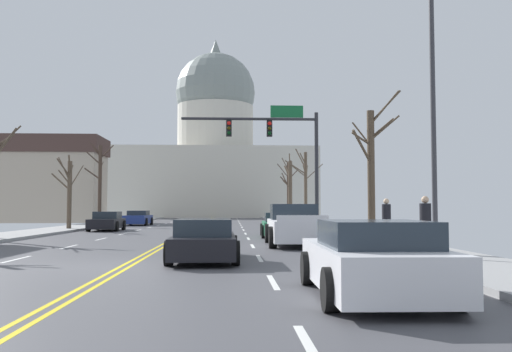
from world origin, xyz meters
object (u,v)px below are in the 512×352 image
(sedan_near_02, at_px, (204,241))
(sedan_oncoming_00, at_px, (107,222))
(signal_gantry, at_px, (279,142))
(sedan_oncoming_01, at_px, (138,218))
(sedan_near_00, at_px, (281,226))
(pedestrian_01, at_px, (425,221))
(pickup_truck_near_01, at_px, (295,227))
(pedestrian_00, at_px, (386,218))
(sedan_near_03, at_px, (372,260))
(street_lamp_right, at_px, (422,69))

(sedan_near_02, height_order, sedan_oncoming_00, sedan_oncoming_00)
(signal_gantry, relative_size, sedan_oncoming_01, 1.78)
(sedan_near_00, height_order, pedestrian_01, pedestrian_01)
(pickup_truck_near_01, height_order, pedestrian_01, pedestrian_01)
(sedan_near_02, distance_m, sedan_oncoming_00, 22.16)
(sedan_near_02, distance_m, sedan_oncoming_01, 32.70)
(sedan_near_00, bearing_deg, sedan_near_02, -104.70)
(sedan_near_00, bearing_deg, pedestrian_00, -64.39)
(sedan_near_03, xyz_separation_m, pedestrian_01, (3.45, 7.12, 0.48))
(sedan_near_00, bearing_deg, pedestrian_01, -74.91)
(sedan_near_02, bearing_deg, pedestrian_01, 6.03)
(signal_gantry, xyz_separation_m, sedan_near_03, (-0.44, -22.47, -4.70))
(sedan_near_02, bearing_deg, sedan_oncoming_00, 109.31)
(street_lamp_right, xyz_separation_m, sedan_oncoming_01, (-13.14, 32.72, -4.71))
(pickup_truck_near_01, height_order, sedan_near_02, pickup_truck_near_01)
(sedan_near_02, bearing_deg, sedan_oncoming_01, 102.61)
(signal_gantry, height_order, sedan_oncoming_00, signal_gantry)
(sedan_near_03, bearing_deg, signal_gantry, 88.89)
(sedan_oncoming_00, relative_size, sedan_oncoming_01, 1.00)
(street_lamp_right, bearing_deg, sedan_near_00, 101.24)
(signal_gantry, xyz_separation_m, sedan_near_00, (-0.22, -3.36, -4.73))
(pedestrian_00, bearing_deg, street_lamp_right, -96.73)
(sedan_near_02, xyz_separation_m, sedan_near_03, (3.11, -6.43, 0.05))
(sedan_oncoming_01, distance_m, pedestrian_00, 29.82)
(sedan_near_02, xyz_separation_m, sedan_oncoming_01, (-7.14, 31.91, 0.03))
(pickup_truck_near_01, bearing_deg, sedan_near_03, -90.85)
(pedestrian_00, bearing_deg, signal_gantry, 106.99)
(pedestrian_01, bearing_deg, sedan_oncoming_00, 124.48)
(signal_gantry, distance_m, pickup_truck_near_01, 10.66)
(pickup_truck_near_01, bearing_deg, sedan_oncoming_00, 126.22)
(sedan_near_00, bearing_deg, signal_gantry, 86.34)
(pedestrian_01, bearing_deg, pedestrian_00, 87.69)
(sedan_near_03, xyz_separation_m, pedestrian_00, (3.65, 11.96, 0.48))
(sedan_near_03, bearing_deg, sedan_near_02, 115.78)
(sedan_near_00, distance_m, sedan_oncoming_00, 13.46)
(sedan_oncoming_00, xyz_separation_m, pedestrian_01, (13.88, -20.22, 0.50))
(pedestrian_01, bearing_deg, sedan_oncoming_01, 113.69)
(pedestrian_00, bearing_deg, pickup_truck_near_01, 165.72)
(sedan_near_00, bearing_deg, pickup_truck_near_01, -90.27)
(signal_gantry, xyz_separation_m, street_lamp_right, (2.46, -16.85, -0.00))
(signal_gantry, bearing_deg, pedestrian_00, -73.01)
(signal_gantry, relative_size, street_lamp_right, 0.90)
(sedan_near_03, bearing_deg, sedan_near_00, 89.34)
(sedan_near_00, xyz_separation_m, sedan_near_02, (-3.33, -12.68, -0.02))
(signal_gantry, bearing_deg, sedan_oncoming_01, 123.93)
(sedan_oncoming_01, bearing_deg, pickup_truck_near_01, -67.75)
(pickup_truck_near_01, bearing_deg, pedestrian_00, -14.28)
(street_lamp_right, relative_size, sedan_near_03, 1.94)
(sedan_near_02, relative_size, sedan_oncoming_00, 1.02)
(sedan_near_00, relative_size, pickup_truck_near_01, 0.83)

